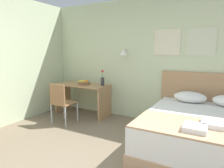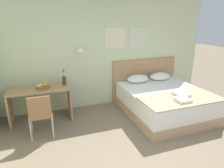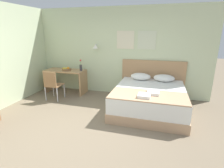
{
  "view_description": "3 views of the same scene",
  "coord_description": "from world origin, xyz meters",
  "px_view_note": "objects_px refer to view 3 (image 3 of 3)",
  "views": [
    {
      "loc": [
        1.36,
        -1.55,
        1.52
      ],
      "look_at": [
        -0.32,
        1.48,
        0.95
      ],
      "focal_mm": 32.0,
      "sensor_mm": 36.0,
      "label": 1
    },
    {
      "loc": [
        -1.4,
        -2.1,
        2.18
      ],
      "look_at": [
        -0.03,
        1.75,
        0.82
      ],
      "focal_mm": 32.0,
      "sensor_mm": 36.0,
      "label": 2
    },
    {
      "loc": [
        1.44,
        -2.66,
        1.94
      ],
      "look_at": [
        0.33,
        1.21,
        0.73
      ],
      "focal_mm": 28.0,
      "sensor_mm": 36.0,
      "label": 3
    }
  ],
  "objects_px": {
    "desk": "(66,77)",
    "flower_vase": "(81,67)",
    "headboard": "(152,79)",
    "fruit_bowl": "(67,69)",
    "pillow_left": "(141,76)",
    "throw_blanket": "(148,96)",
    "desk_chair": "(52,84)",
    "folded_towel_near_foot": "(153,92)",
    "folded_towel_mid_bed": "(144,96)",
    "pillow_right": "(164,78)",
    "bed": "(149,99)"
  },
  "relations": [
    {
      "from": "desk",
      "to": "flower_vase",
      "type": "distance_m",
      "value": 0.64
    },
    {
      "from": "headboard",
      "to": "fruit_bowl",
      "type": "xyz_separation_m",
      "value": [
        -2.65,
        -0.41,
        0.23
      ]
    },
    {
      "from": "pillow_left",
      "to": "throw_blanket",
      "type": "xyz_separation_m",
      "value": [
        0.33,
        -1.32,
        -0.09
      ]
    },
    {
      "from": "throw_blanket",
      "to": "desk_chair",
      "type": "relative_size",
      "value": 1.95
    },
    {
      "from": "folded_towel_near_foot",
      "to": "desk",
      "type": "distance_m",
      "value": 3.04
    },
    {
      "from": "fruit_bowl",
      "to": "flower_vase",
      "type": "bearing_deg",
      "value": 9.78
    },
    {
      "from": "fruit_bowl",
      "to": "flower_vase",
      "type": "xyz_separation_m",
      "value": [
        0.46,
        0.08,
        0.09
      ]
    },
    {
      "from": "folded_towel_mid_bed",
      "to": "fruit_bowl",
      "type": "xyz_separation_m",
      "value": [
        -2.58,
        1.31,
        0.15
      ]
    },
    {
      "from": "throw_blanket",
      "to": "fruit_bowl",
      "type": "relative_size",
      "value": 5.74
    },
    {
      "from": "pillow_right",
      "to": "folded_towel_near_foot",
      "type": "xyz_separation_m",
      "value": [
        -0.23,
        -1.18,
        -0.04
      ]
    },
    {
      "from": "folded_towel_near_foot",
      "to": "fruit_bowl",
      "type": "relative_size",
      "value": 1.13
    },
    {
      "from": "throw_blanket",
      "to": "pillow_right",
      "type": "bearing_deg",
      "value": 75.98
    },
    {
      "from": "pillow_left",
      "to": "desk",
      "type": "relative_size",
      "value": 0.45
    },
    {
      "from": "pillow_right",
      "to": "folded_towel_mid_bed",
      "type": "height_order",
      "value": "pillow_right"
    },
    {
      "from": "bed",
      "to": "desk_chair",
      "type": "bearing_deg",
      "value": -178.37
    },
    {
      "from": "bed",
      "to": "pillow_left",
      "type": "relative_size",
      "value": 3.41
    },
    {
      "from": "bed",
      "to": "headboard",
      "type": "xyz_separation_m",
      "value": [
        0.0,
        1.01,
        0.27
      ]
    },
    {
      "from": "pillow_right",
      "to": "desk",
      "type": "xyz_separation_m",
      "value": [
        -3.06,
        -0.1,
        -0.15
      ]
    },
    {
      "from": "folded_towel_near_foot",
      "to": "flower_vase",
      "type": "xyz_separation_m",
      "value": [
        -2.3,
        1.12,
        0.24
      ]
    },
    {
      "from": "pillow_left",
      "to": "throw_blanket",
      "type": "bearing_deg",
      "value": -75.98
    },
    {
      "from": "pillow_left",
      "to": "folded_towel_mid_bed",
      "type": "relative_size",
      "value": 2.15
    },
    {
      "from": "headboard",
      "to": "desk",
      "type": "height_order",
      "value": "headboard"
    },
    {
      "from": "folded_towel_near_foot",
      "to": "fruit_bowl",
      "type": "bearing_deg",
      "value": 159.35
    },
    {
      "from": "folded_towel_near_foot",
      "to": "throw_blanket",
      "type": "bearing_deg",
      "value": -126.88
    },
    {
      "from": "desk",
      "to": "flower_vase",
      "type": "height_order",
      "value": "flower_vase"
    },
    {
      "from": "headboard",
      "to": "throw_blanket",
      "type": "height_order",
      "value": "headboard"
    },
    {
      "from": "desk",
      "to": "flower_vase",
      "type": "relative_size",
      "value": 3.62
    },
    {
      "from": "headboard",
      "to": "throw_blanket",
      "type": "distance_m",
      "value": 1.58
    },
    {
      "from": "bed",
      "to": "desk_chair",
      "type": "distance_m",
      "value": 2.75
    },
    {
      "from": "pillow_left",
      "to": "folded_towel_near_foot",
      "type": "xyz_separation_m",
      "value": [
        0.43,
        -1.18,
        -0.04
      ]
    },
    {
      "from": "throw_blanket",
      "to": "folded_towel_mid_bed",
      "type": "xyz_separation_m",
      "value": [
        -0.07,
        -0.14,
        0.04
      ]
    },
    {
      "from": "desk_chair",
      "to": "bed",
      "type": "bearing_deg",
      "value": 1.63
    },
    {
      "from": "desk",
      "to": "pillow_right",
      "type": "bearing_deg",
      "value": 1.84
    },
    {
      "from": "headboard",
      "to": "folded_towel_near_foot",
      "type": "xyz_separation_m",
      "value": [
        0.1,
        -1.45,
        0.08
      ]
    },
    {
      "from": "pillow_left",
      "to": "pillow_right",
      "type": "distance_m",
      "value": 0.66
    },
    {
      "from": "bed",
      "to": "folded_towel_mid_bed",
      "type": "bearing_deg",
      "value": -95.77
    },
    {
      "from": "pillow_left",
      "to": "fruit_bowl",
      "type": "relative_size",
      "value": 1.97
    },
    {
      "from": "flower_vase",
      "to": "folded_towel_near_foot",
      "type": "bearing_deg",
      "value": -25.94
    },
    {
      "from": "desk_chair",
      "to": "headboard",
      "type": "bearing_deg",
      "value": 21.68
    },
    {
      "from": "pillow_right",
      "to": "folded_towel_mid_bed",
      "type": "relative_size",
      "value": 2.15
    },
    {
      "from": "desk",
      "to": "pillow_left",
      "type": "bearing_deg",
      "value": 2.35
    },
    {
      "from": "desk_chair",
      "to": "pillow_right",
      "type": "bearing_deg",
      "value": 15.01
    },
    {
      "from": "folded_towel_near_foot",
      "to": "pillow_right",
      "type": "bearing_deg",
      "value": 79.18
    },
    {
      "from": "headboard",
      "to": "folded_towel_mid_bed",
      "type": "bearing_deg",
      "value": -92.38
    },
    {
      "from": "pillow_left",
      "to": "desk_chair",
      "type": "xyz_separation_m",
      "value": [
        -2.42,
        -0.82,
        -0.18
      ]
    },
    {
      "from": "flower_vase",
      "to": "folded_towel_mid_bed",
      "type": "bearing_deg",
      "value": -33.27
    },
    {
      "from": "desk",
      "to": "bed",
      "type": "bearing_deg",
      "value": -13.32
    },
    {
      "from": "pillow_left",
      "to": "flower_vase",
      "type": "xyz_separation_m",
      "value": [
        -1.86,
        -0.06,
        0.19
      ]
    },
    {
      "from": "headboard",
      "to": "throw_blanket",
      "type": "xyz_separation_m",
      "value": [
        0.0,
        -1.58,
        0.03
      ]
    },
    {
      "from": "desk",
      "to": "desk_chair",
      "type": "xyz_separation_m",
      "value": [
        -0.01,
        -0.73,
        -0.03
      ]
    }
  ]
}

